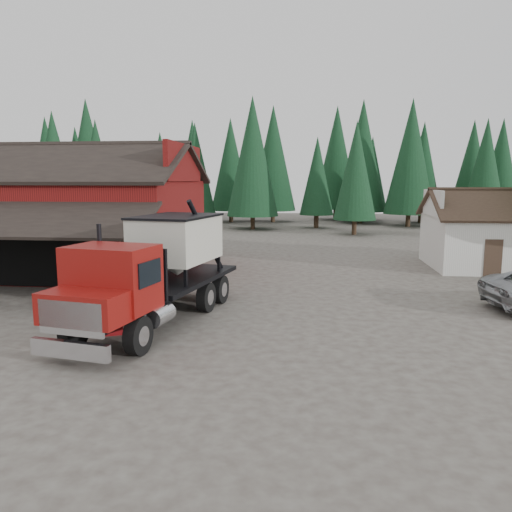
# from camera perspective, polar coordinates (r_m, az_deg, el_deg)

# --- Properties ---
(ground) EXTENTS (120.00, 120.00, 0.00)m
(ground) POSITION_cam_1_polar(r_m,az_deg,el_deg) (17.90, -0.18, -7.79)
(ground) COLOR #473F38
(ground) RESTS_ON ground
(red_barn) EXTENTS (12.80, 13.63, 7.18)m
(red_barn) POSITION_cam_1_polar(r_m,az_deg,el_deg) (29.99, -19.35, 3.65)
(red_barn) COLOR maroon
(red_barn) RESTS_ON ground
(farmhouse) EXTENTS (8.60, 6.42, 4.65)m
(farmhouse) POSITION_cam_1_polar(r_m,az_deg,el_deg) (32.21, 26.32, 1.72)
(farmhouse) COLOR silver
(farmhouse) RESTS_ON ground
(conifer_backdrop) EXTENTS (76.00, 16.00, 16.00)m
(conifer_backdrop) POSITION_cam_1_polar(r_m,az_deg,el_deg) (59.30, 4.36, 3.78)
(conifer_backdrop) COLOR #11331A
(conifer_backdrop) RESTS_ON ground
(near_pine_a) EXTENTS (4.40, 4.40, 11.40)m
(near_pine_a) POSITION_cam_1_polar(r_m,az_deg,el_deg) (51.03, -22.05, 9.57)
(near_pine_a) COLOR #382619
(near_pine_a) RESTS_ON ground
(near_pine_b) EXTENTS (3.96, 3.96, 10.40)m
(near_pine_b) POSITION_cam_1_polar(r_m,az_deg,el_deg) (47.24, 11.35, 9.53)
(near_pine_b) COLOR #382619
(near_pine_b) RESTS_ON ground
(near_pine_d) EXTENTS (5.28, 5.28, 13.40)m
(near_pine_d) POSITION_cam_1_polar(r_m,az_deg,el_deg) (51.45, -0.39, 11.30)
(near_pine_d) COLOR #382619
(near_pine_d) RESTS_ON ground
(feed_truck) EXTENTS (4.36, 9.92, 4.34)m
(feed_truck) POSITION_cam_1_polar(r_m,az_deg,el_deg) (18.02, -11.33, -1.23)
(feed_truck) COLOR black
(feed_truck) RESTS_ON ground
(equip_box) EXTENTS (1.07, 1.28, 0.60)m
(equip_box) POSITION_cam_1_polar(r_m,az_deg,el_deg) (17.70, -16.12, -7.32)
(equip_box) COLOR maroon
(equip_box) RESTS_ON ground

